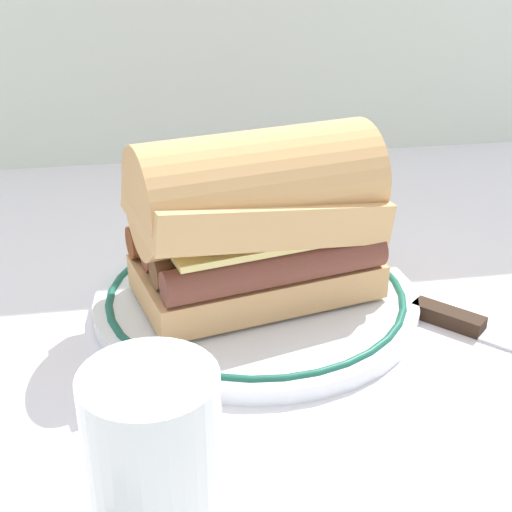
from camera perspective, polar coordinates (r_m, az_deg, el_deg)
name	(u,v)px	position (r m, az deg, el deg)	size (l,w,h in m)	color
ground_plane	(237,298)	(0.61, -1.46, -3.20)	(1.50, 1.50, 0.00)	silver
plate	(256,298)	(0.59, 0.00, -3.24)	(0.25, 0.25, 0.01)	white
sausage_sandwich	(256,217)	(0.56, 0.00, 3.00)	(0.20, 0.14, 0.13)	tan
drinking_glass	(155,476)	(0.38, -7.65, -16.25)	(0.07, 0.07, 0.10)	silver
butter_knife	(487,332)	(0.58, 17.14, -5.52)	(0.11, 0.12, 0.01)	silver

